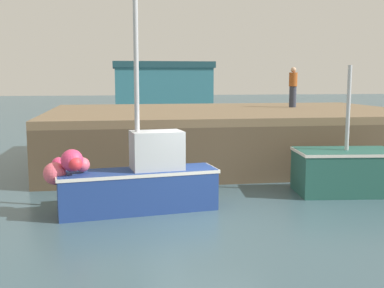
# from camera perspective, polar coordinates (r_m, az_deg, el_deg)

# --- Properties ---
(ground) EXTENTS (120.00, 160.00, 0.10)m
(ground) POSITION_cam_1_polar(r_m,az_deg,el_deg) (11.14, 2.53, -9.00)
(ground) COLOR #38515B
(pier) EXTENTS (13.55, 8.65, 1.98)m
(pier) POSITION_cam_1_polar(r_m,az_deg,el_deg) (17.95, 4.78, 3.00)
(pier) COLOR brown
(pier) RESTS_ON ground
(fishing_boat_near_left) EXTENTS (4.12, 1.57, 5.02)m
(fishing_boat_near_left) POSITION_cam_1_polar(r_m,az_deg,el_deg) (11.54, -6.64, -4.33)
(fishing_boat_near_left) COLOR navy
(fishing_boat_near_left) RESTS_ON ground
(fishing_boat_near_right) EXTENTS (2.89, 1.85, 3.53)m
(fishing_boat_near_right) POSITION_cam_1_polar(r_m,az_deg,el_deg) (13.94, 17.84, -2.97)
(fishing_boat_near_right) COLOR #23564C
(fishing_boat_near_right) RESTS_ON ground
(rowboat) EXTENTS (1.79, 0.70, 0.37)m
(rowboat) POSITION_cam_1_polar(r_m,az_deg,el_deg) (15.04, 21.12, -4.24)
(rowboat) COLOR white
(rowboat) RESTS_ON ground
(dockworker) EXTENTS (0.34, 0.34, 1.65)m
(dockworker) POSITION_cam_1_polar(r_m,az_deg,el_deg) (20.32, 11.95, 6.65)
(dockworker) COLOR #2D3342
(dockworker) RESTS_ON pier
(warehouse) EXTENTS (8.05, 5.08, 4.49)m
(warehouse) POSITION_cam_1_polar(r_m,az_deg,el_deg) (40.07, -3.58, 6.53)
(warehouse) COLOR #2D6B7A
(warehouse) RESTS_ON ground
(mooring_buoy_foreground) EXTENTS (0.49, 0.49, 0.70)m
(mooring_buoy_foreground) POSITION_cam_1_polar(r_m,az_deg,el_deg) (11.84, -1.86, -6.14)
(mooring_buoy_foreground) COLOR yellow
(mooring_buoy_foreground) RESTS_ON ground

